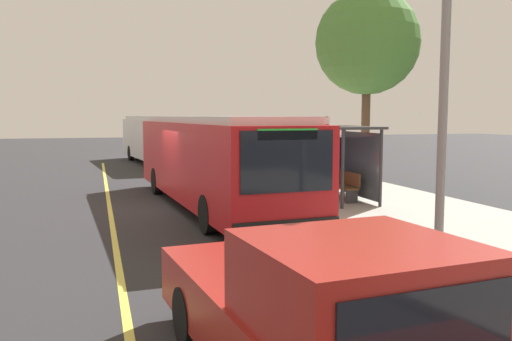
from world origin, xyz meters
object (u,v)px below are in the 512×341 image
transit_bus_main (212,158)px  transit_bus_second (159,138)px  route_sign_post (326,151)px  pickup_truck (319,321)px  waiting_bench (344,186)px

transit_bus_main → transit_bus_second: size_ratio=1.04×
transit_bus_second → route_sign_post: bearing=7.6°
pickup_truck → waiting_bench: bearing=153.0°
route_sign_post → transit_bus_second: bearing=-172.4°
route_sign_post → transit_bus_main: bearing=-135.3°
transit_bus_main → route_sign_post: same height
transit_bus_second → route_sign_post: (19.36, 2.59, 0.34)m
pickup_truck → route_sign_post: bearing=155.8°
transit_bus_second → pickup_truck: (28.59, -1.57, -0.76)m
transit_bus_main → transit_bus_second: same height
pickup_truck → route_sign_post: (-9.24, 4.16, 1.10)m
transit_bus_main → transit_bus_second: 16.57m
pickup_truck → transit_bus_second: bearing=176.9°
transit_bus_main → pickup_truck: size_ratio=2.23×
transit_bus_second → waiting_bench: (17.19, 4.23, -0.98)m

